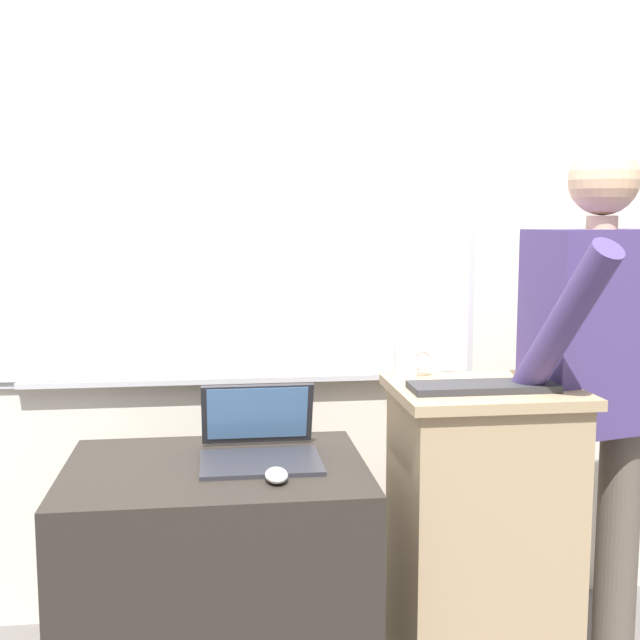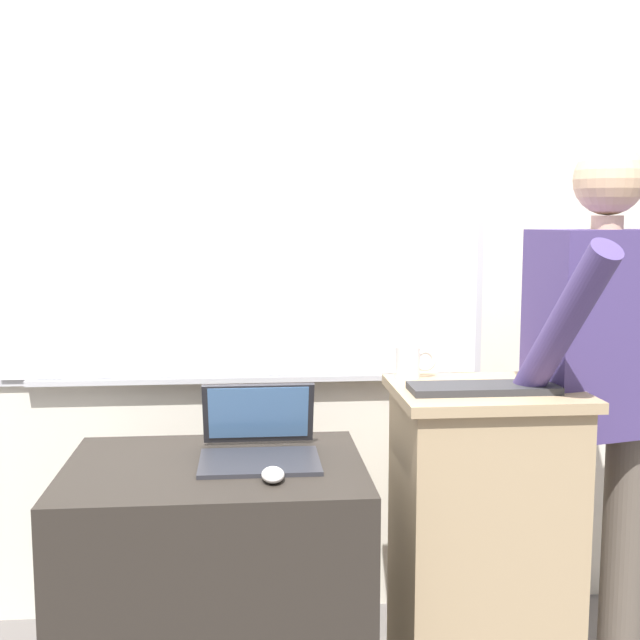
% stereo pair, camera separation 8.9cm
% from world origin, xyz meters
% --- Properties ---
extents(back_wall, '(6.40, 0.17, 2.80)m').
position_xyz_m(back_wall, '(-0.01, 1.12, 1.40)').
color(back_wall, beige).
rests_on(back_wall, ground_plane).
extents(lectern_podium, '(0.52, 0.45, 0.96)m').
position_xyz_m(lectern_podium, '(0.46, 0.42, 0.48)').
color(lectern_podium, tan).
rests_on(lectern_podium, ground_plane).
extents(side_desk, '(0.83, 0.63, 0.76)m').
position_xyz_m(side_desk, '(-0.31, 0.41, 0.38)').
color(side_desk, '#28231E').
rests_on(side_desk, ground_plane).
extents(person_presenter, '(0.58, 0.60, 1.65)m').
position_xyz_m(person_presenter, '(0.82, 0.47, 0.95)').
color(person_presenter, brown).
rests_on(person_presenter, ground_plane).
extents(laptop, '(0.33, 0.33, 0.20)m').
position_xyz_m(laptop, '(-0.18, 0.48, 0.82)').
color(laptop, '#28282D').
rests_on(laptop, side_desk).
extents(wireless_keyboard, '(0.41, 0.14, 0.02)m').
position_xyz_m(wireless_keyboard, '(0.44, 0.37, 0.97)').
color(wireless_keyboard, '#2D2D30').
rests_on(wireless_keyboard, lectern_podium).
extents(computer_mouse_by_laptop, '(0.06, 0.10, 0.03)m').
position_xyz_m(computer_mouse_by_laptop, '(-0.15, 0.25, 0.78)').
color(computer_mouse_by_laptop, silver).
rests_on(computer_mouse_by_laptop, side_desk).
extents(coffee_mug, '(0.12, 0.07, 0.10)m').
position_xyz_m(coffee_mug, '(0.27, 0.58, 1.01)').
color(coffee_mug, silver).
rests_on(coffee_mug, lectern_podium).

